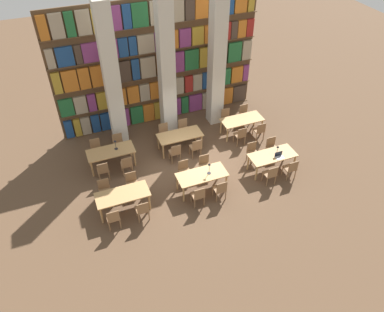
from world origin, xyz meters
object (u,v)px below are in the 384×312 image
(chair_15, at_px, (118,143))
(chair_21, at_px, (226,118))
(chair_7, at_px, (205,165))
(reading_table_5, at_px, (242,121))
(chair_4, at_px, (198,195))
(laptop, at_px, (279,156))
(pillar_right, at_px, (217,60))
(reading_table_0, at_px, (123,196))
(chair_10, at_px, (291,168))
(chair_12, at_px, (103,170))
(chair_6, at_px, (220,189))
(chair_9, at_px, (253,152))
(chair_8, at_px, (270,174))
(reading_table_3, at_px, (111,153))
(chair_3, at_px, (132,183))
(chair_11, at_px, (272,147))
(chair_18, at_px, (196,147))
(reading_table_4, at_px, (180,136))
(chair_0, at_px, (113,218))
(chair_17, at_px, (164,133))
(pillar_center, at_px, (166,69))
(reading_table_1, at_px, (202,176))
(desk_lamp_1, at_px, (278,149))
(desk_lamp_2, at_px, (115,143))
(chair_22, at_px, (259,130))
(chair_23, at_px, (244,114))
(chair_2, at_px, (142,210))
(desk_lamp_0, at_px, (209,167))
(chair_19, at_px, (184,128))
(chair_13, at_px, (96,148))
(reading_table_2, at_px, (272,157))
(chair_5, at_px, (184,170))
(chair_14, at_px, (127,164))
(chair_1, at_px, (105,190))
(chair_20, at_px, (240,135))
(chair_16, at_px, (175,152))
(pillar_left, at_px, (112,79))

(chair_15, distance_m, chair_21, 4.92)
(chair_7, height_order, reading_table_5, chair_7)
(chair_4, distance_m, laptop, 3.58)
(pillar_right, distance_m, reading_table_0, 6.89)
(chair_10, distance_m, chair_12, 7.09)
(chair_6, xyz_separation_m, chair_9, (2.07, 1.41, 0.00))
(chair_8, bearing_deg, chair_9, 90.00)
(reading_table_3, xyz_separation_m, chair_15, (0.44, 0.69, -0.17))
(chair_3, height_order, chair_11, same)
(chair_18, height_order, reading_table_5, chair_18)
(chair_12, relative_size, reading_table_4, 0.49)
(laptop, relative_size, chair_15, 0.36)
(chair_6, bearing_deg, chair_0, 178.83)
(chair_7, xyz_separation_m, chair_11, (2.95, 0.03, 0.00))
(chair_12, relative_size, chair_17, 1.00)
(pillar_center, bearing_deg, chair_18, -78.51)
(reading_table_1, distance_m, desk_lamp_1, 3.14)
(chair_9, height_order, reading_table_4, chair_9)
(desk_lamp_1, bearing_deg, reading_table_5, 93.23)
(chair_12, height_order, chair_21, same)
(desk_lamp_2, bearing_deg, chair_22, -6.34)
(chair_6, bearing_deg, chair_7, 90.00)
(desk_lamp_1, distance_m, reading_table_3, 6.44)
(pillar_right, distance_m, chair_23, 2.86)
(reading_table_1, height_order, laptop, laptop)
(chair_7, distance_m, chair_11, 2.95)
(chair_2, relative_size, chair_11, 1.00)
(desk_lamp_0, distance_m, chair_19, 3.33)
(chair_19, bearing_deg, reading_table_1, 81.11)
(chair_2, distance_m, chair_13, 3.93)
(chair_2, relative_size, chair_21, 1.00)
(reading_table_2, xyz_separation_m, chair_19, (-2.45, 3.21, -0.17))
(reading_table_5, distance_m, chair_21, 0.82)
(chair_5, height_order, chair_14, same)
(chair_1, bearing_deg, chair_4, 153.87)
(reading_table_2, bearing_deg, reading_table_3, 156.43)
(chair_20, bearing_deg, reading_table_1, -143.34)
(chair_0, relative_size, chair_19, 1.00)
(chair_0, relative_size, reading_table_3, 0.49)
(reading_table_3, relative_size, chair_22, 2.05)
(chair_8, xyz_separation_m, chair_15, (-4.85, 3.90, 0.00))
(chair_18, xyz_separation_m, chair_21, (2.05, 1.45, 0.00))
(chair_9, relative_size, chair_21, 1.00)
(chair_19, xyz_separation_m, chair_20, (2.05, -1.33, 0.00))
(chair_8, distance_m, chair_16, 3.81)
(pillar_center, height_order, chair_10, pillar_center)
(chair_1, distance_m, chair_6, 4.10)
(reading_table_4, bearing_deg, chair_0, -137.85)
(chair_21, bearing_deg, chair_7, 50.55)
(pillar_left, relative_size, chair_19, 6.71)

